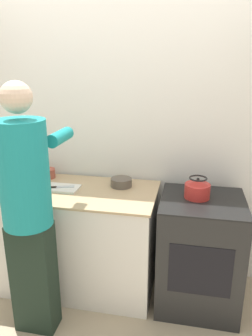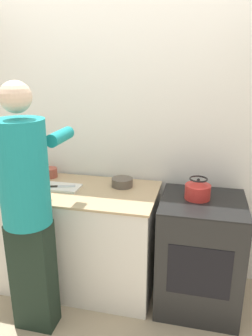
{
  "view_description": "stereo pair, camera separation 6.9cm",
  "coord_description": "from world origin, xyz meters",
  "px_view_note": "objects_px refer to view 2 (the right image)",
  "views": [
    {
      "loc": [
        0.59,
        -2.04,
        1.9
      ],
      "look_at": [
        0.13,
        0.24,
        1.15
      ],
      "focal_mm": 35.0,
      "sensor_mm": 36.0,
      "label": 1
    },
    {
      "loc": [
        0.66,
        -2.02,
        1.9
      ],
      "look_at": [
        0.13,
        0.24,
        1.15
      ],
      "focal_mm": 35.0,
      "sensor_mm": 36.0,
      "label": 2
    }
  ],
  "objects_px": {
    "bowl_prep": "(50,173)",
    "canister_jar": "(18,171)",
    "person": "(27,205)",
    "kettle": "(198,190)",
    "knife": "(60,186)",
    "oven": "(199,253)",
    "cutting_board": "(58,187)"
  },
  "relations": [
    {
      "from": "oven",
      "to": "person",
      "type": "distance_m",
      "value": 1.38
    },
    {
      "from": "person",
      "to": "cutting_board",
      "type": "relative_size",
      "value": 4.98
    },
    {
      "from": "oven",
      "to": "bowl_prep",
      "type": "bearing_deg",
      "value": 169.27
    },
    {
      "from": "cutting_board",
      "to": "kettle",
      "type": "distance_m",
      "value": 1.14
    },
    {
      "from": "oven",
      "to": "knife",
      "type": "height_order",
      "value": "knife"
    },
    {
      "from": "person",
      "to": "knife",
      "type": "relative_size",
      "value": 7.73
    },
    {
      "from": "cutting_board",
      "to": "knife",
      "type": "height_order",
      "value": "knife"
    },
    {
      "from": "cutting_board",
      "to": "bowl_prep",
      "type": "height_order",
      "value": "bowl_prep"
    },
    {
      "from": "oven",
      "to": "cutting_board",
      "type": "height_order",
      "value": "cutting_board"
    },
    {
      "from": "oven",
      "to": "cutting_board",
      "type": "relative_size",
      "value": 2.52
    },
    {
      "from": "knife",
      "to": "cutting_board",
      "type": "bearing_deg",
      "value": 136.52
    },
    {
      "from": "oven",
      "to": "cutting_board",
      "type": "bearing_deg",
      "value": 178.97
    },
    {
      "from": "cutting_board",
      "to": "knife",
      "type": "distance_m",
      "value": 0.03
    },
    {
      "from": "person",
      "to": "cutting_board",
      "type": "distance_m",
      "value": 0.54
    },
    {
      "from": "person",
      "to": "kettle",
      "type": "height_order",
      "value": "person"
    },
    {
      "from": "cutting_board",
      "to": "bowl_prep",
      "type": "distance_m",
      "value": 0.31
    },
    {
      "from": "person",
      "to": "bowl_prep",
      "type": "relative_size",
      "value": 13.34
    },
    {
      "from": "cutting_board",
      "to": "person",
      "type": "bearing_deg",
      "value": -87.93
    },
    {
      "from": "cutting_board",
      "to": "bowl_prep",
      "type": "relative_size",
      "value": 2.68
    },
    {
      "from": "cutting_board",
      "to": "canister_jar",
      "type": "relative_size",
      "value": 2.15
    },
    {
      "from": "bowl_prep",
      "to": "canister_jar",
      "type": "height_order",
      "value": "canister_jar"
    },
    {
      "from": "kettle",
      "to": "canister_jar",
      "type": "bearing_deg",
      "value": 176.82
    },
    {
      "from": "oven",
      "to": "cutting_board",
      "type": "xyz_separation_m",
      "value": [
        -1.18,
        0.02,
        0.45
      ]
    },
    {
      "from": "person",
      "to": "kettle",
      "type": "bearing_deg",
      "value": 25.9
    },
    {
      "from": "knife",
      "to": "kettle",
      "type": "xyz_separation_m",
      "value": [
        1.12,
        0.02,
        0.06
      ]
    },
    {
      "from": "person",
      "to": "canister_jar",
      "type": "bearing_deg",
      "value": 125.28
    },
    {
      "from": "oven",
      "to": "canister_jar",
      "type": "height_order",
      "value": "canister_jar"
    },
    {
      "from": "bowl_prep",
      "to": "canister_jar",
      "type": "relative_size",
      "value": 0.8
    },
    {
      "from": "oven",
      "to": "canister_jar",
      "type": "bearing_deg",
      "value": 175.78
    },
    {
      "from": "oven",
      "to": "person",
      "type": "relative_size",
      "value": 0.51
    },
    {
      "from": "oven",
      "to": "bowl_prep",
      "type": "xyz_separation_m",
      "value": [
        -1.38,
        0.26,
        0.48
      ]
    },
    {
      "from": "person",
      "to": "bowl_prep",
      "type": "xyz_separation_m",
      "value": [
        -0.21,
        0.77,
        -0.04
      ]
    }
  ]
}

